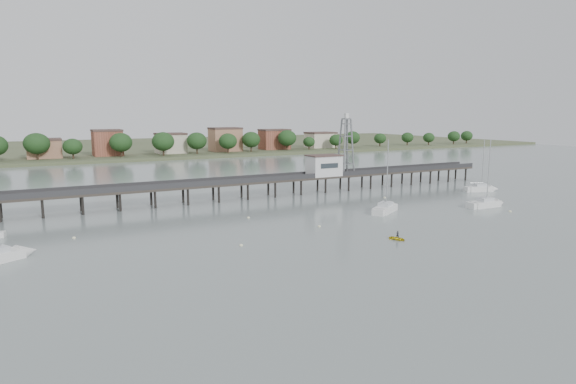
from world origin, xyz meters
name	(u,v)px	position (x,y,z in m)	size (l,w,h in m)	color
ground_plane	(414,278)	(0.00, 0.00, 0.00)	(500.00, 500.00, 0.00)	slate
pier	(230,183)	(0.00, 60.00, 3.79)	(150.00, 5.00, 5.50)	#2D2823
pier_building	(324,165)	(25.00, 60.00, 6.67)	(8.40, 5.40, 5.30)	silver
lattice_tower	(346,147)	(31.50, 60.00, 11.10)	(3.20, 3.20, 15.50)	slate
sailboat_a	(7,255)	(-43.08, 31.26, 0.64)	(8.85, 6.47, 14.36)	white
sailboat_e	(485,189)	(61.49, 41.52, 0.64)	(8.66, 4.81, 13.74)	white
sailboat_d	(490,203)	(45.72, 26.86, 0.63)	(9.17, 2.90, 14.95)	white
sailboat_c	(388,208)	(23.54, 33.25, 0.63)	(9.40, 7.13, 15.30)	white
yellow_dinghy	(397,240)	(10.21, 14.84, 0.00)	(1.96, 0.57, 2.74)	yellow
dinghy_occupant	(397,240)	(10.21, 14.84, 0.00)	(0.43, 1.18, 0.28)	black
mooring_buoys	(310,220)	(5.04, 32.84, 0.08)	(79.49, 25.07, 0.39)	#F9F9C2
far_shore	(113,148)	(0.36, 239.58, 0.95)	(500.00, 170.00, 10.40)	#475133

